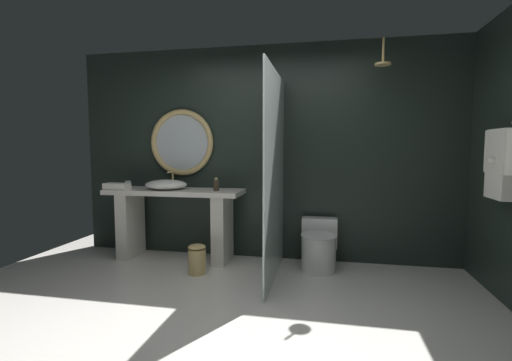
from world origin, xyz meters
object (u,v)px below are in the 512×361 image
object	(u,v)px
rain_shower_head	(383,61)
hanging_bathrobe	(502,160)
waste_bin	(197,259)
toilet	(319,247)
soap_dispenser	(216,185)
round_wall_mirror	(182,143)
vessel_sink	(166,185)
folded_hand_towel	(117,186)
tumbler_cup	(128,185)

from	to	relation	value
rain_shower_head	hanging_bathrobe	world-z (taller)	rain_shower_head
waste_bin	hanging_bathrobe	bearing A→B (deg)	-4.56
toilet	waste_bin	xyz separation A→B (m)	(-1.29, -0.42, -0.09)
soap_dispenser	round_wall_mirror	world-z (taller)	round_wall_mirror
vessel_sink	rain_shower_head	size ratio (longest dim) A/B	1.82
vessel_sink	toilet	world-z (taller)	vessel_sink
round_wall_mirror	hanging_bathrobe	bearing A→B (deg)	-15.76
folded_hand_towel	round_wall_mirror	bearing A→B (deg)	31.19
vessel_sink	waste_bin	xyz separation A→B (m)	(0.54, -0.42, -0.76)
round_wall_mirror	rain_shower_head	xyz separation A→B (m)	(2.36, -0.32, 0.82)
rain_shower_head	folded_hand_towel	world-z (taller)	rain_shower_head
tumbler_cup	round_wall_mirror	size ratio (longest dim) A/B	0.12
tumbler_cup	hanging_bathrobe	size ratio (longest dim) A/B	0.15
soap_dispenser	rain_shower_head	xyz separation A→B (m)	(1.82, -0.03, 1.32)
soap_dispenser	round_wall_mirror	bearing A→B (deg)	151.71
rain_shower_head	waste_bin	distance (m)	2.86
rain_shower_head	folded_hand_towel	bearing A→B (deg)	-178.42
soap_dispenser	hanging_bathrobe	size ratio (longest dim) A/B	0.23
vessel_sink	toilet	distance (m)	1.95
soap_dispenser	waste_bin	xyz separation A→B (m)	(-0.10, -0.40, -0.77)
vessel_sink	tumbler_cup	distance (m)	0.51
vessel_sink	hanging_bathrobe	bearing A→B (deg)	-10.86
soap_dispenser	waste_bin	bearing A→B (deg)	-103.62
vessel_sink	toilet	bearing A→B (deg)	0.02
soap_dispenser	hanging_bathrobe	bearing A→B (deg)	-12.99
round_wall_mirror	waste_bin	size ratio (longest dim) A/B	2.56
soap_dispenser	toilet	size ratio (longest dim) A/B	0.28
folded_hand_towel	vessel_sink	bearing A→B (deg)	12.68
tumbler_cup	waste_bin	bearing A→B (deg)	-21.76
rain_shower_head	hanging_bathrobe	bearing A→B (deg)	-33.57
round_wall_mirror	folded_hand_towel	distance (m)	0.95
tumbler_cup	toilet	xyz separation A→B (m)	(2.35, -0.00, -0.66)
toilet	folded_hand_towel	world-z (taller)	folded_hand_towel
soap_dispenser	folded_hand_towel	size ratio (longest dim) A/B	0.52
waste_bin	folded_hand_towel	size ratio (longest dim) A/B	1.10
waste_bin	toilet	bearing A→B (deg)	17.99
waste_bin	folded_hand_towel	world-z (taller)	folded_hand_towel
rain_shower_head	waste_bin	xyz separation A→B (m)	(-1.92, -0.37, -2.09)
soap_dispenser	waste_bin	world-z (taller)	soap_dispenser
round_wall_mirror	folded_hand_towel	size ratio (longest dim) A/B	2.81
vessel_sink	tumbler_cup	world-z (taller)	vessel_sink
folded_hand_towel	toilet	bearing A→B (deg)	3.10
folded_hand_towel	tumbler_cup	bearing A→B (deg)	63.32
round_wall_mirror	toilet	size ratio (longest dim) A/B	1.50
hanging_bathrobe	folded_hand_towel	distance (m)	3.99
toilet	rain_shower_head	bearing A→B (deg)	-4.31
vessel_sink	folded_hand_towel	world-z (taller)	vessel_sink
round_wall_mirror	tumbler_cup	bearing A→B (deg)	-155.55
vessel_sink	soap_dispenser	bearing A→B (deg)	-1.50
tumbler_cup	round_wall_mirror	xyz separation A→B (m)	(0.61, 0.28, 0.52)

